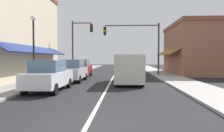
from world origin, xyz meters
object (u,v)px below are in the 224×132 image
(traffic_signal_mast_arm, at_px, (139,39))
(traffic_signal_left_corner, at_px, (79,40))
(parked_car_nearest_left, at_px, (49,76))
(parked_car_third_left, at_px, (81,68))
(parked_car_second_left, at_px, (73,71))
(van_in_lane, at_px, (129,68))
(street_lamp_left_near, at_px, (34,38))

(traffic_signal_mast_arm, bearing_deg, traffic_signal_left_corner, 171.62)
(parked_car_nearest_left, height_order, traffic_signal_mast_arm, traffic_signal_mast_arm)
(traffic_signal_mast_arm, bearing_deg, parked_car_third_left, -161.80)
(traffic_signal_mast_arm, bearing_deg, parked_car_second_left, -132.88)
(van_in_lane, height_order, traffic_signal_left_corner, traffic_signal_left_corner)
(traffic_signal_left_corner, relative_size, street_lamp_left_near, 1.30)
(parked_car_second_left, bearing_deg, parked_car_third_left, 92.62)
(parked_car_second_left, bearing_deg, street_lamp_left_near, -121.30)
(van_in_lane, height_order, street_lamp_left_near, street_lamp_left_near)
(parked_car_third_left, distance_m, street_lamp_left_near, 7.86)
(traffic_signal_mast_arm, height_order, street_lamp_left_near, traffic_signal_mast_arm)
(parked_car_second_left, relative_size, van_in_lane, 0.79)
(parked_car_third_left, bearing_deg, traffic_signal_mast_arm, 18.64)
(traffic_signal_left_corner, bearing_deg, parked_car_third_left, -74.65)
(parked_car_nearest_left, relative_size, traffic_signal_left_corner, 0.67)
(parked_car_nearest_left, xyz_separation_m, traffic_signal_mast_arm, (5.91, 11.20, 3.06))
(traffic_signal_mast_arm, xyz_separation_m, street_lamp_left_near, (-7.61, -9.28, -0.75))
(parked_car_second_left, xyz_separation_m, traffic_signal_left_corner, (-1.02, 7.17, 3.09))
(parked_car_second_left, bearing_deg, parked_car_nearest_left, -92.25)
(parked_car_second_left, xyz_separation_m, van_in_lane, (4.46, -1.20, 0.27))
(traffic_signal_mast_arm, relative_size, street_lamp_left_near, 1.27)
(traffic_signal_left_corner, bearing_deg, parked_car_second_left, -81.91)
(van_in_lane, distance_m, street_lamp_left_near, 6.92)
(parked_car_third_left, bearing_deg, parked_car_nearest_left, -89.36)
(parked_car_nearest_left, distance_m, street_lamp_left_near, 3.45)
(parked_car_nearest_left, height_order, parked_car_second_left, same)
(van_in_lane, bearing_deg, parked_car_third_left, 130.71)
(parked_car_third_left, relative_size, street_lamp_left_near, 0.87)
(parked_car_second_left, relative_size, traffic_signal_left_corner, 0.67)
(van_in_lane, bearing_deg, traffic_signal_mast_arm, 80.12)
(van_in_lane, distance_m, traffic_signal_left_corner, 10.39)
(street_lamp_left_near, bearing_deg, traffic_signal_left_corner, 85.28)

